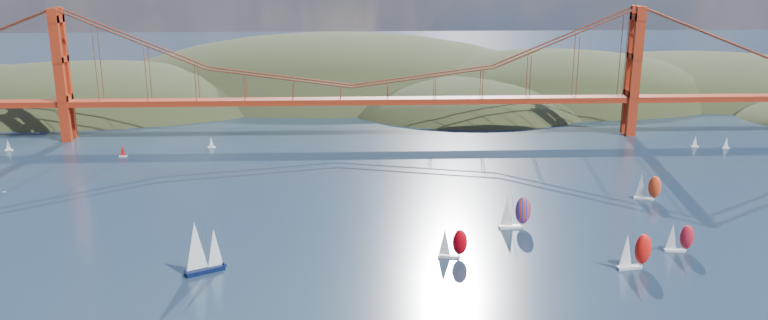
{
  "coord_description": "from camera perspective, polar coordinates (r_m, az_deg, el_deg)",
  "views": [
    {
      "loc": [
        0.3,
        -132.65,
        78.48
      ],
      "look_at": [
        9.64,
        90.0,
        15.02
      ],
      "focal_mm": 35.0,
      "sensor_mm": 36.0,
      "label": 1
    }
  ],
  "objects": [
    {
      "name": "distant_boat_1",
      "position": [
        334.76,
        -26.72,
        1.03
      ],
      "size": [
        3.0,
        2.0,
        4.7
      ],
      "color": "silver",
      "rests_on": "ground"
    },
    {
      "name": "distant_boat_3",
      "position": [
        311.3,
        -13.02,
        1.33
      ],
      "size": [
        3.0,
        2.0,
        4.7
      ],
      "color": "silver",
      "rests_on": "ground"
    },
    {
      "name": "racer_3",
      "position": [
        254.81,
        19.43,
        -1.94
      ],
      "size": [
        8.29,
        5.22,
        9.27
      ],
      "rotation": [
        0.0,
        0.0,
        -0.33
      ],
      "color": "silver",
      "rests_on": "ground"
    },
    {
      "name": "distant_boat_5",
      "position": [
        332.81,
        24.63,
        1.21
      ],
      "size": [
        3.0,
        2.0,
        4.7
      ],
      "color": "silver",
      "rests_on": "ground"
    },
    {
      "name": "racer_rwb",
      "position": [
        219.62,
        9.92,
        -3.88
      ],
      "size": [
        9.43,
        4.13,
        10.7
      ],
      "rotation": [
        0.0,
        0.0,
        0.09
      ],
      "color": "white",
      "rests_on": "ground"
    },
    {
      "name": "gull",
      "position": [
        178.66,
        -26.97,
        -2.17
      ],
      "size": [
        0.9,
        0.25,
        0.17
      ],
      "color": "white",
      "rests_on": "ground"
    },
    {
      "name": "distant_boat_4",
      "position": [
        329.81,
        22.62,
        1.32
      ],
      "size": [
        3.0,
        2.0,
        4.7
      ],
      "color": "silver",
      "rests_on": "ground"
    },
    {
      "name": "racer_2",
      "position": [
        215.23,
        21.56,
        -5.5
      ],
      "size": [
        7.58,
        3.47,
        8.57
      ],
      "rotation": [
        0.0,
        0.0,
        -0.12
      ],
      "color": "white",
      "rests_on": "ground"
    },
    {
      "name": "racer_0",
      "position": [
        197.33,
        5.19,
        -6.29
      ],
      "size": [
        7.84,
        3.64,
        8.86
      ],
      "rotation": [
        0.0,
        0.0,
        -0.13
      ],
      "color": "silver",
      "rests_on": "ground"
    },
    {
      "name": "racer_1",
      "position": [
        200.18,
        18.54,
        -6.55
      ],
      "size": [
        9.19,
        4.71,
        10.32
      ],
      "rotation": [
        0.0,
        0.0,
        0.18
      ],
      "color": "silver",
      "rests_on": "ground"
    },
    {
      "name": "headlands",
      "position": [
        423.24,
        3.72,
        3.46
      ],
      "size": [
        725.0,
        225.0,
        96.0
      ],
      "color": "black",
      "rests_on": "ground"
    },
    {
      "name": "sloop_navy",
      "position": [
        192.14,
        -13.74,
        -6.51
      ],
      "size": [
        10.48,
        8.67,
        15.3
      ],
      "rotation": [
        0.0,
        0.0,
        0.51
      ],
      "color": "black",
      "rests_on": "ground"
    },
    {
      "name": "bridge",
      "position": [
        316.06,
        -2.77,
        7.46
      ],
      "size": [
        552.0,
        12.0,
        55.0
      ],
      "color": "maroon",
      "rests_on": "ground"
    },
    {
      "name": "distant_boat_2",
      "position": [
        307.73,
        -19.3,
        0.67
      ],
      "size": [
        3.0,
        2.0,
        4.7
      ],
      "color": "silver",
      "rests_on": "ground"
    }
  ]
}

